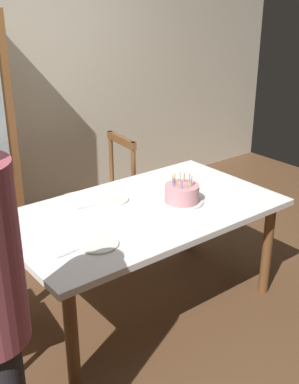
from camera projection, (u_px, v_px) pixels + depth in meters
The scene contains 9 objects.
ground at pixel (144, 304), 3.34m from camera, with size 6.40×6.40×0.00m, color brown.
back_wall at pixel (14, 79), 4.17m from camera, with size 6.40×0.10×2.60m, color beige.
dining_table at pixel (143, 219), 3.08m from camera, with size 1.75×1.01×0.73m.
birthday_cake at pixel (182, 194), 3.11m from camera, with size 0.28×0.28×0.19m.
plate_near_celebrant at pixel (99, 244), 2.61m from camera, with size 0.22×0.22×0.01m, color white.
plate_far_side at pixel (112, 200), 3.17m from camera, with size 0.22×0.22×0.01m, color white.
fork_near_celebrant at pixel (71, 252), 2.54m from camera, with size 0.18×0.02×0.01m, color silver.
fork_far_side at pixel (91, 206), 3.08m from camera, with size 0.18×0.02×0.01m, color silver.
chair_spindle_back at pixel (104, 198), 3.89m from camera, with size 0.48×0.48×0.95m.
Camera 1 is at (-1.68, -2.20, 2.02)m, focal length 44.90 mm.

